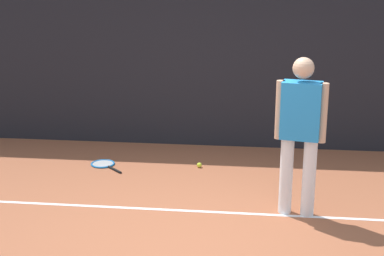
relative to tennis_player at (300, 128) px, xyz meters
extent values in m
plane|color=#9E5638|center=(-1.10, -0.66, -0.97)|extent=(12.00, 12.00, 0.00)
cube|color=black|center=(-1.10, 2.34, 0.28)|extent=(10.00, 0.10, 2.49)
cube|color=white|center=(-1.10, -0.07, -0.96)|extent=(9.00, 0.05, 0.00)
cylinder|color=white|center=(-0.12, 0.02, -0.54)|extent=(0.14, 0.14, 0.85)
cylinder|color=white|center=(0.12, -0.02, -0.54)|extent=(0.14, 0.14, 0.85)
cube|color=#268CD8|center=(0.00, 0.00, 0.18)|extent=(0.43, 0.29, 0.60)
sphere|color=#D8A884|center=(0.00, 0.00, 0.62)|extent=(0.22, 0.22, 0.22)
cylinder|color=#D8A884|center=(-0.22, 0.04, 0.17)|extent=(0.09, 0.09, 0.62)
cylinder|color=#D8A884|center=(0.22, -0.04, 0.17)|extent=(0.09, 0.09, 0.62)
cylinder|color=black|center=(-2.28, 1.07, -0.95)|extent=(0.24, 0.23, 0.03)
torus|color=#1E72BF|center=(-2.49, 1.28, -0.95)|extent=(0.46, 0.46, 0.02)
cylinder|color=#B2B2B2|center=(-2.49, 1.28, -0.95)|extent=(0.39, 0.39, 0.00)
sphere|color=#CCE033|center=(-1.19, 1.32, -0.93)|extent=(0.07, 0.07, 0.07)
camera|label=1|loc=(-0.47, -5.67, 1.60)|focal=52.46mm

